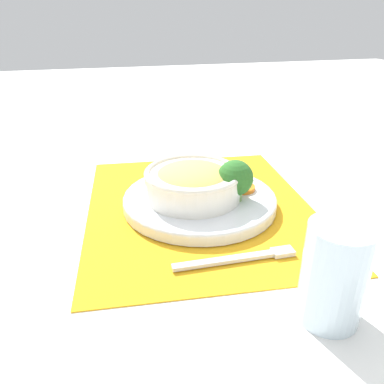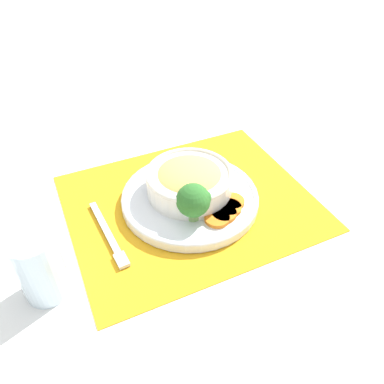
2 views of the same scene
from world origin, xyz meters
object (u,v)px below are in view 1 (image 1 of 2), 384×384
at_px(bowl, 193,181).
at_px(fork, 247,257).
at_px(water_glass, 333,279).
at_px(broccoli_floret, 235,178).

bearing_deg(bowl, fork, 9.24).
bearing_deg(water_glass, fork, -158.67).
distance_m(bowl, fork, 0.19).
bearing_deg(water_glass, broccoli_floret, -177.85).
relative_size(broccoli_floret, fork, 0.41).
distance_m(broccoli_floret, fork, 0.17).
xyz_separation_m(bowl, fork, (0.18, 0.03, -0.04)).
height_order(bowl, water_glass, water_glass).
distance_m(bowl, broccoli_floret, 0.08).
distance_m(bowl, water_glass, 0.32).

